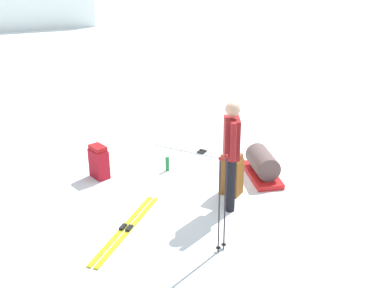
% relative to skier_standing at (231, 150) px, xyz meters
% --- Properties ---
extents(ground_plane, '(80.00, 80.00, 0.00)m').
position_rel_skier_standing_xyz_m(ground_plane, '(-0.16, 1.01, -0.95)').
color(ground_plane, white).
extents(skier_standing, '(0.34, 0.53, 1.70)m').
position_rel_skier_standing_xyz_m(skier_standing, '(0.00, 0.00, 0.00)').
color(skier_standing, black).
rests_on(skier_standing, ground_plane).
extents(ski_pair_near, '(1.36, 1.65, 0.05)m').
position_rel_skier_standing_xyz_m(ski_pair_near, '(0.53, 2.02, -0.94)').
color(ski_pair_near, silver).
rests_on(ski_pair_near, ground_plane).
extents(ski_pair_far, '(1.45, 1.46, 0.05)m').
position_rel_skier_standing_xyz_m(ski_pair_far, '(-1.64, 0.08, -0.94)').
color(ski_pair_far, '#ADAA1A').
rests_on(ski_pair_far, ground_plane).
extents(backpack_large_dark, '(0.39, 0.41, 0.69)m').
position_rel_skier_standing_xyz_m(backpack_large_dark, '(0.24, 0.37, -0.61)').
color(backpack_large_dark, brown).
rests_on(backpack_large_dark, ground_plane).
extents(backpack_bright, '(0.30, 0.39, 0.59)m').
position_rel_skier_standing_xyz_m(backpack_bright, '(-1.53, 1.86, -0.67)').
color(backpack_bright, '#A31320').
rests_on(backpack_bright, ground_plane).
extents(ski_poles_planted_near, '(0.17, 0.10, 1.37)m').
position_rel_skier_standing_xyz_m(ski_poles_planted_near, '(-0.65, -0.93, -0.20)').
color(ski_poles_planted_near, black).
rests_on(ski_poles_planted_near, ground_plane).
extents(gear_sled, '(0.71, 1.14, 0.49)m').
position_rel_skier_standing_xyz_m(gear_sled, '(1.02, 0.66, -0.73)').
color(gear_sled, red).
rests_on(gear_sled, ground_plane).
extents(thermos_bottle, '(0.07, 0.07, 0.26)m').
position_rel_skier_standing_xyz_m(thermos_bottle, '(-0.37, 1.59, -0.82)').
color(thermos_bottle, '#196D32').
rests_on(thermos_bottle, ground_plane).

